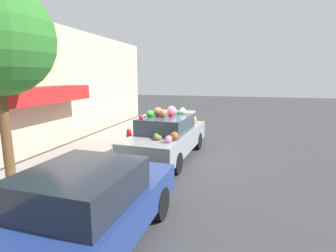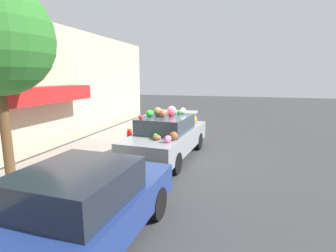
% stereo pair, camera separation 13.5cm
% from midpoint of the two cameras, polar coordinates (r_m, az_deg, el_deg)
% --- Properties ---
extents(ground_plane, '(60.00, 60.00, 0.00)m').
position_cam_midpoint_polar(ground_plane, '(9.26, 0.96, -6.89)').
color(ground_plane, '#38383A').
extents(sidewalk_curb, '(24.00, 3.20, 0.13)m').
position_cam_midpoint_polar(sidewalk_curb, '(10.25, -13.82, -5.06)').
color(sidewalk_curb, '#9E998E').
rests_on(sidewalk_curb, ground).
extents(building_facade, '(18.00, 1.20, 4.84)m').
position_cam_midpoint_polar(building_facade, '(11.12, -24.54, 7.71)').
color(building_facade, '#C6B293').
rests_on(building_facade, ground).
extents(fire_hydrant, '(0.20, 0.20, 0.70)m').
position_cam_midpoint_polar(fire_hydrant, '(10.20, -7.99, -2.54)').
color(fire_hydrant, red).
rests_on(fire_hydrant, sidewalk_curb).
extents(art_car, '(4.64, 1.96, 1.80)m').
position_cam_midpoint_polar(art_car, '(9.06, 0.40, -2.13)').
color(art_car, gray).
rests_on(art_car, ground).
extents(parked_car_plain, '(4.00, 1.88, 1.44)m').
position_cam_midpoint_polar(parked_car_plain, '(4.57, -17.14, -16.59)').
color(parked_car_plain, navy).
rests_on(parked_car_plain, ground).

